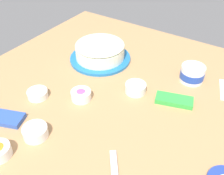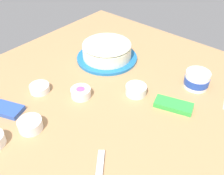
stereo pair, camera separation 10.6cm
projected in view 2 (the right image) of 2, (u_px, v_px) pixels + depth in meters
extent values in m
plane|color=tan|center=(116.00, 119.00, 1.00)|extent=(1.54, 1.54, 0.00)
cylinder|color=#1E6BB2|center=(107.00, 58.00, 1.34)|extent=(0.31, 0.31, 0.01)
cylinder|color=pink|center=(107.00, 52.00, 1.32)|extent=(0.22, 0.22, 0.05)
cylinder|color=white|center=(107.00, 51.00, 1.31)|extent=(0.24, 0.24, 0.06)
ellipsoid|color=white|center=(107.00, 44.00, 1.29)|extent=(0.24, 0.24, 0.04)
cylinder|color=white|center=(197.00, 79.00, 1.14)|extent=(0.11, 0.11, 0.08)
cylinder|color=#2347B2|center=(197.00, 80.00, 1.14)|extent=(0.11, 0.11, 0.03)
cylinder|color=white|center=(198.00, 74.00, 1.12)|extent=(0.09, 0.09, 0.01)
cube|color=silver|center=(100.00, 168.00, 0.82)|extent=(0.10, 0.13, 0.00)
cylinder|color=white|center=(81.00, 93.00, 1.10)|extent=(0.08, 0.08, 0.04)
cylinder|color=#B251C6|center=(81.00, 92.00, 1.09)|extent=(0.07, 0.07, 0.01)
ellipsoid|color=#B251C6|center=(81.00, 90.00, 1.09)|extent=(0.06, 0.06, 0.02)
cylinder|color=white|center=(30.00, 125.00, 0.95)|extent=(0.09, 0.09, 0.04)
cylinder|color=pink|center=(30.00, 125.00, 0.95)|extent=(0.07, 0.07, 0.01)
ellipsoid|color=pink|center=(30.00, 124.00, 0.95)|extent=(0.06, 0.06, 0.02)
cylinder|color=white|center=(136.00, 90.00, 1.11)|extent=(0.09, 0.09, 0.04)
cylinder|color=blue|center=(136.00, 90.00, 1.11)|extent=(0.08, 0.08, 0.01)
ellipsoid|color=blue|center=(136.00, 88.00, 1.10)|extent=(0.06, 0.06, 0.02)
cylinder|color=white|center=(40.00, 88.00, 1.13)|extent=(0.09, 0.09, 0.03)
cylinder|color=yellow|center=(40.00, 88.00, 1.13)|extent=(0.07, 0.07, 0.01)
ellipsoid|color=yellow|center=(39.00, 87.00, 1.12)|extent=(0.06, 0.06, 0.02)
cube|color=green|center=(174.00, 105.00, 1.05)|extent=(0.16, 0.11, 0.02)
cube|color=#2D51B2|center=(4.00, 109.00, 1.03)|extent=(0.17, 0.12, 0.02)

